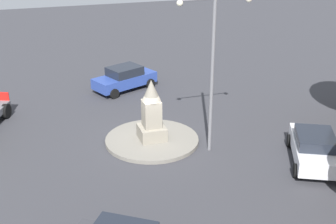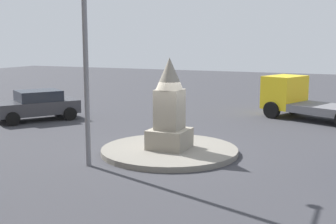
# 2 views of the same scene
# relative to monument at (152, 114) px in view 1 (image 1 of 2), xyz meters

# --- Properties ---
(ground_plane) EXTENTS (80.00, 80.00, 0.00)m
(ground_plane) POSITION_rel_monument_xyz_m (0.00, 0.00, -1.55)
(ground_plane) COLOR #38383D
(traffic_island) EXTENTS (4.74, 4.74, 0.19)m
(traffic_island) POSITION_rel_monument_xyz_m (0.00, 0.00, -1.46)
(traffic_island) COLOR gray
(traffic_island) RESTS_ON ground
(monument) EXTENTS (1.30, 1.30, 3.13)m
(monument) POSITION_rel_monument_xyz_m (0.00, 0.00, 0.00)
(monument) COLOR gray
(monument) RESTS_ON traffic_island
(streetlamp) EXTENTS (3.49, 0.28, 7.78)m
(streetlamp) POSITION_rel_monument_xyz_m (2.44, -1.70, 3.16)
(streetlamp) COLOR slate
(streetlamp) RESTS_ON ground
(car_white_near_island) EXTENTS (3.45, 4.56, 1.51)m
(car_white_near_island) POSITION_rel_monument_xyz_m (6.53, -4.32, -0.76)
(car_white_near_island) COLOR silver
(car_white_near_island) RESTS_ON ground
(car_blue_far_side) EXTENTS (4.49, 3.23, 1.58)m
(car_blue_far_side) POSITION_rel_monument_xyz_m (0.37, 7.86, -0.75)
(car_blue_far_side) COLOR #2D479E
(car_blue_far_side) RESTS_ON ground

